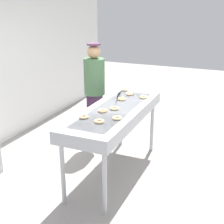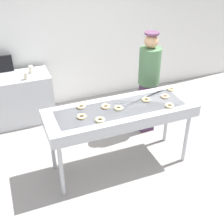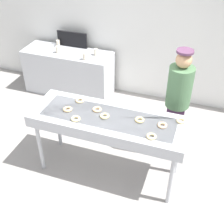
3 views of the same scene
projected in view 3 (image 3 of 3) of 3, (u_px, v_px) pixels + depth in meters
The scene contains 19 objects.
ground_plane at pixel (109, 170), 4.39m from camera, with size 16.00×16.00×0.00m, color #9E9993.
back_wall at pixel (152, 16), 5.17m from camera, with size 8.00×0.12×3.16m, color white.
fryer_conveyor at pixel (108, 122), 3.87m from camera, with size 2.04×0.71×0.98m.
plain_donut_0 at pixel (181, 121), 3.73m from camera, with size 0.12×0.12×0.03m, color beige.
plain_donut_1 at pixel (76, 119), 3.76m from camera, with size 0.12×0.12×0.03m, color beige.
plain_donut_2 at pixel (80, 100), 4.10m from camera, with size 0.12×0.12×0.03m, color beige.
plain_donut_3 at pixel (97, 109), 3.92m from camera, with size 0.12×0.12×0.03m, color #F7C68C.
plain_donut_4 at pixel (151, 136), 3.48m from camera, with size 0.12×0.12×0.03m, color beige.
plain_donut_5 at pixel (68, 109), 3.93m from camera, with size 0.12×0.12×0.03m, color #F7C98A.
plain_donut_6 at pixel (105, 116), 3.81m from camera, with size 0.12×0.12×0.03m, color beige.
plain_donut_7 at pixel (162, 125), 3.65m from camera, with size 0.12×0.12×0.03m, color beige.
plain_donut_8 at pixel (140, 120), 3.74m from camera, with size 0.12×0.12×0.03m, color #F2D286.
worker_baker at pixel (178, 100), 4.13m from camera, with size 0.34×0.34×1.72m.
prep_counter at pixel (69, 72), 5.90m from camera, with size 1.72×0.61×0.88m, color #B7BABF.
paper_cup_0 at pixel (58, 43), 5.80m from camera, with size 0.07×0.07×0.13m, color beige.
paper_cup_1 at pixel (58, 50), 5.57m from camera, with size 0.07×0.07×0.13m, color beige.
paper_cup_2 at pixel (96, 52), 5.48m from camera, with size 0.07×0.07×0.13m, color beige.
paper_cup_3 at pixel (85, 57), 5.32m from camera, with size 0.07×0.07×0.13m, color beige.
menu_display at pixel (72, 39), 5.75m from camera, with size 0.61×0.04×0.29m, color black.
Camera 3 is at (1.06, -2.86, 3.27)m, focal length 47.91 mm.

